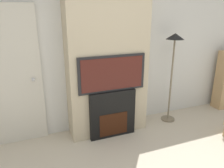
# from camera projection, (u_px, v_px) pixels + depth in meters

# --- Properties ---
(wall_back) EXTENTS (6.00, 0.06, 2.70)m
(wall_back) POSITION_uv_depth(u_px,v_px,m) (102.00, 49.00, 3.56)
(wall_back) COLOR silver
(wall_back) RESTS_ON ground_plane
(chimney_breast) EXTENTS (1.27, 0.40, 2.70)m
(chimney_breast) POSITION_uv_depth(u_px,v_px,m) (107.00, 52.00, 3.36)
(chimney_breast) COLOR #BCAD8E
(chimney_breast) RESTS_ON ground_plane
(fireplace) EXTENTS (0.75, 0.15, 0.77)m
(fireplace) POSITION_uv_depth(u_px,v_px,m) (112.00, 114.00, 3.49)
(fireplace) COLOR black
(fireplace) RESTS_ON ground_plane
(television) EXTENTS (1.06, 0.07, 0.56)m
(television) POSITION_uv_depth(u_px,v_px,m) (112.00, 73.00, 3.27)
(television) COLOR black
(television) RESTS_ON fireplace
(floor_lamp) EXTENTS (0.30, 0.30, 1.59)m
(floor_lamp) POSITION_uv_depth(u_px,v_px,m) (174.00, 53.00, 3.72)
(floor_lamp) COLOR #726651
(floor_lamp) RESTS_ON ground_plane
(entry_door) EXTENTS (0.85, 0.09, 2.05)m
(entry_door) POSITION_uv_depth(u_px,v_px,m) (11.00, 78.00, 3.13)
(entry_door) COLOR beige
(entry_door) RESTS_ON ground_plane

